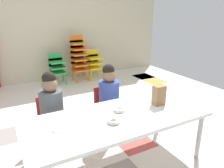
% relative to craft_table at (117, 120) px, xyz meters
% --- Properties ---
extents(ground_plane, '(6.23, 5.38, 0.02)m').
position_rel_craft_table_xyz_m(ground_plane, '(-0.06, 0.70, -0.52)').
color(ground_plane, silver).
extents(back_wall, '(6.23, 0.10, 2.48)m').
position_rel_craft_table_xyz_m(back_wall, '(-0.07, 3.38, 0.73)').
color(back_wall, beige).
rests_on(back_wall, ground_plane).
extents(craft_table, '(1.82, 0.78, 0.55)m').
position_rel_craft_table_xyz_m(craft_table, '(0.00, 0.00, 0.00)').
color(craft_table, white).
rests_on(craft_table, ground_plane).
extents(seated_child_near_camera, '(0.32, 0.31, 0.92)m').
position_rel_craft_table_xyz_m(seated_child_near_camera, '(-0.50, 0.62, 0.04)').
color(seated_child_near_camera, red).
rests_on(seated_child_near_camera, ground_plane).
extents(seated_child_middle_seat, '(0.34, 0.34, 0.92)m').
position_rel_craft_table_xyz_m(seated_child_middle_seat, '(0.23, 0.62, 0.04)').
color(seated_child_middle_seat, red).
rests_on(seated_child_middle_seat, ground_plane).
extents(kid_chair_green_stack, '(0.32, 0.30, 0.68)m').
position_rel_craft_table_xyz_m(kid_chair_green_stack, '(0.17, 2.95, -0.11)').
color(kid_chair_green_stack, green).
rests_on(kid_chair_green_stack, ground_plane).
extents(kid_chair_orange_stack, '(0.32, 0.30, 1.04)m').
position_rel_craft_table_xyz_m(kid_chair_orange_stack, '(0.68, 2.95, 0.07)').
color(kid_chair_orange_stack, orange).
rests_on(kid_chair_orange_stack, ground_plane).
extents(kid_chair_yellow_stack, '(0.32, 0.30, 0.68)m').
position_rel_craft_table_xyz_m(kid_chair_yellow_stack, '(1.05, 2.95, -0.11)').
color(kid_chair_yellow_stack, yellow).
rests_on(kid_chair_yellow_stack, ground_plane).
extents(paper_bag_brown, '(0.13, 0.09, 0.22)m').
position_rel_craft_table_xyz_m(paper_bag_brown, '(0.54, 0.03, 0.15)').
color(paper_bag_brown, '#9E754C').
rests_on(paper_bag_brown, craft_table).
extents(paper_plate_near_edge, '(0.18, 0.18, 0.01)m').
position_rel_craft_table_xyz_m(paper_plate_near_edge, '(0.06, 0.07, 0.05)').
color(paper_plate_near_edge, white).
rests_on(paper_plate_near_edge, craft_table).
extents(paper_plate_center_table, '(0.18, 0.18, 0.01)m').
position_rel_craft_table_xyz_m(paper_plate_center_table, '(-0.56, 0.04, 0.05)').
color(paper_plate_center_table, white).
rests_on(paper_plate_center_table, craft_table).
extents(donut_powdered_on_plate, '(0.13, 0.13, 0.04)m').
position_rel_craft_table_xyz_m(donut_powdered_on_plate, '(0.06, 0.07, 0.07)').
color(donut_powdered_on_plate, white).
rests_on(donut_powdered_on_plate, craft_table).
extents(donut_powdered_loose, '(0.13, 0.13, 0.04)m').
position_rel_craft_table_xyz_m(donut_powdered_loose, '(-0.10, -0.10, 0.06)').
color(donut_powdered_loose, white).
rests_on(donut_powdered_loose, craft_table).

